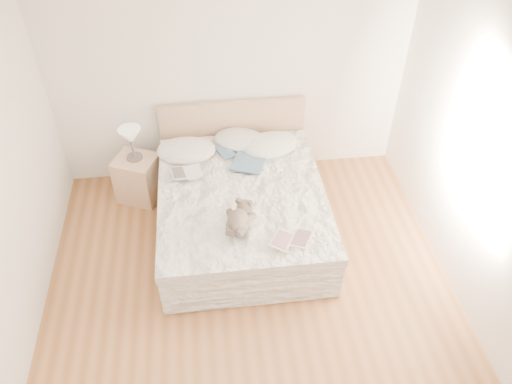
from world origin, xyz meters
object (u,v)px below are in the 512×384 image
at_px(nightstand, 138,178).
at_px(table_lamp, 131,138).
at_px(childrens_book, 292,240).
at_px(teddy_bear, 238,226).
at_px(bed, 241,206).
at_px(photo_book, 186,173).

height_order(nightstand, table_lamp, table_lamp).
distance_m(childrens_book, teddy_bear, 0.53).
bearing_deg(bed, teddy_bear, -98.13).
distance_m(nightstand, photo_book, 0.79).
xyz_separation_m(nightstand, photo_book, (0.58, -0.40, 0.35)).
xyz_separation_m(childrens_book, teddy_bear, (-0.48, 0.22, 0.02)).
distance_m(bed, teddy_bear, 0.72).
relative_size(nightstand, photo_book, 1.69).
relative_size(nightstand, teddy_bear, 1.54).
bearing_deg(teddy_bear, table_lamp, 149.43).
xyz_separation_m(table_lamp, teddy_bear, (1.05, -1.28, -0.19)).
bearing_deg(photo_book, childrens_book, -59.86).
distance_m(bed, photo_book, 0.69).
height_order(photo_book, teddy_bear, teddy_bear).
bearing_deg(teddy_bear, childrens_book, -4.61).
bearing_deg(childrens_book, bed, 144.39).
height_order(photo_book, childrens_book, same).
relative_size(bed, teddy_bear, 5.90).
relative_size(photo_book, childrens_book, 0.91).
bearing_deg(bed, table_lamp, 149.93).
bearing_deg(childrens_book, table_lamp, 165.10).
height_order(bed, table_lamp, bed).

